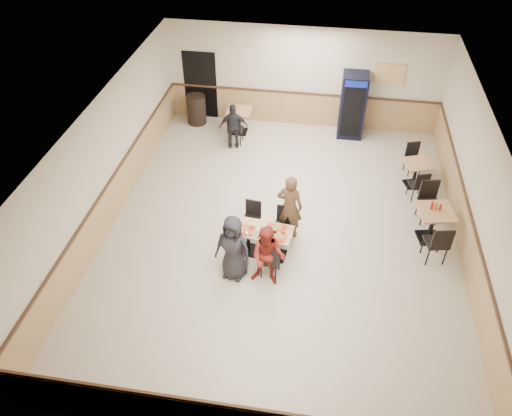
% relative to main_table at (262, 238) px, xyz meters
% --- Properties ---
extents(ground, '(10.00, 10.00, 0.00)m').
position_rel_main_table_xyz_m(ground, '(0.34, 0.78, -0.45)').
color(ground, beige).
rests_on(ground, ground).
extents(room_shell, '(10.00, 10.00, 10.00)m').
position_rel_main_table_xyz_m(room_shell, '(2.11, 3.33, 0.12)').
color(room_shell, silver).
rests_on(room_shell, ground).
extents(main_table, '(1.34, 0.78, 0.68)m').
position_rel_main_table_xyz_m(main_table, '(0.00, 0.00, 0.00)').
color(main_table, black).
rests_on(main_table, ground).
extents(main_chairs, '(1.30, 1.62, 0.87)m').
position_rel_main_table_xyz_m(main_chairs, '(-0.05, 0.01, -0.02)').
color(main_chairs, black).
rests_on(main_chairs, ground).
extents(diner_woman_left, '(0.84, 0.63, 1.55)m').
position_rel_main_table_xyz_m(diner_woman_left, '(-0.50, -0.72, 0.32)').
color(diner_woman_left, black).
rests_on(diner_woman_left, ground).
extents(diner_woman_right, '(0.76, 0.62, 1.45)m').
position_rel_main_table_xyz_m(diner_woman_right, '(0.23, -0.81, 0.27)').
color(diner_woman_right, maroon).
rests_on(diner_woman_right, ground).
extents(diner_man_opposite, '(0.64, 0.47, 1.61)m').
position_rel_main_table_xyz_m(diner_man_opposite, '(0.50, 0.72, 0.35)').
color(diner_man_opposite, brown).
rests_on(diner_man_opposite, ground).
extents(lone_diner, '(0.84, 0.48, 1.35)m').
position_rel_main_table_xyz_m(lone_diner, '(-1.43, 4.14, 0.22)').
color(lone_diner, black).
rests_on(lone_diner, ground).
extents(tabletop_clutter, '(1.13, 0.60, 0.12)m').
position_rel_main_table_xyz_m(tabletop_clutter, '(0.00, -0.06, 0.25)').
color(tabletop_clutter, red).
rests_on(tabletop_clutter, main_table).
extents(side_table_near, '(0.90, 0.90, 0.82)m').
position_rel_main_table_xyz_m(side_table_near, '(3.68, 1.06, 0.09)').
color(side_table_near, black).
rests_on(side_table_near, ground).
extents(side_table_near_chair_south, '(0.57, 0.57, 1.04)m').
position_rel_main_table_xyz_m(side_table_near_chair_south, '(3.68, 0.41, 0.06)').
color(side_table_near_chair_south, black).
rests_on(side_table_near_chair_south, ground).
extents(side_table_near_chair_north, '(0.57, 0.57, 1.04)m').
position_rel_main_table_xyz_m(side_table_near_chair_north, '(3.68, 1.72, 0.06)').
color(side_table_near_chair_north, black).
rests_on(side_table_near_chair_north, ground).
extents(side_table_far, '(0.81, 0.81, 0.69)m').
position_rel_main_table_xyz_m(side_table_far, '(3.50, 3.10, 0.00)').
color(side_table_far, black).
rests_on(side_table_far, ground).
extents(side_table_far_chair_south, '(0.51, 0.51, 0.87)m').
position_rel_main_table_xyz_m(side_table_far_chair_south, '(3.50, 2.55, -0.02)').
color(side_table_far_chair_south, black).
rests_on(side_table_far_chair_south, ground).
extents(side_table_far_chair_north, '(0.51, 0.51, 0.87)m').
position_rel_main_table_xyz_m(side_table_far_chair_north, '(3.50, 3.65, -0.02)').
color(side_table_far_chair_north, black).
rests_on(side_table_far_chair_north, ground).
extents(condiment_caddy, '(0.23, 0.06, 0.20)m').
position_rel_main_table_xyz_m(condiment_caddy, '(3.65, 1.11, 0.45)').
color(condiment_caddy, red).
rests_on(condiment_caddy, side_table_near).
extents(back_table, '(0.69, 0.69, 0.74)m').
position_rel_main_table_xyz_m(back_table, '(-1.43, 4.98, 0.04)').
color(back_table, black).
rests_on(back_table, ground).
extents(back_table_chair_lone, '(0.43, 0.43, 0.94)m').
position_rel_main_table_xyz_m(back_table_chair_lone, '(-1.43, 4.39, 0.01)').
color(back_table_chair_lone, black).
rests_on(back_table_chair_lone, ground).
extents(pepsi_cooler, '(0.73, 0.74, 1.90)m').
position_rel_main_table_xyz_m(pepsi_cooler, '(1.81, 5.38, 0.50)').
color(pepsi_cooler, black).
rests_on(pepsi_cooler, ground).
extents(trash_bin, '(0.57, 0.57, 0.90)m').
position_rel_main_table_xyz_m(trash_bin, '(-2.82, 5.33, -0.00)').
color(trash_bin, black).
rests_on(trash_bin, ground).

